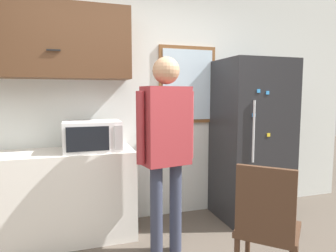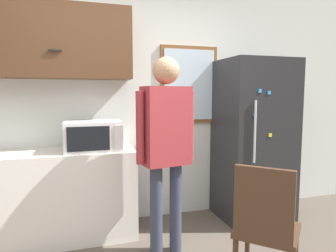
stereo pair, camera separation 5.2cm
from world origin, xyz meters
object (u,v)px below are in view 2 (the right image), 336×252
(chair, at_px, (266,225))
(refrigerator, at_px, (253,140))
(microwave, at_px, (93,136))
(person, at_px, (166,136))

(chair, bearing_deg, refrigerator, -73.97)
(microwave, bearing_deg, refrigerator, -0.73)
(microwave, height_order, person, person)
(microwave, height_order, chair, microwave)
(person, relative_size, refrigerator, 0.96)
(microwave, bearing_deg, chair, -49.69)
(refrigerator, bearing_deg, chair, -118.87)
(refrigerator, bearing_deg, microwave, 179.27)
(microwave, distance_m, person, 0.80)
(refrigerator, relative_size, chair, 1.89)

